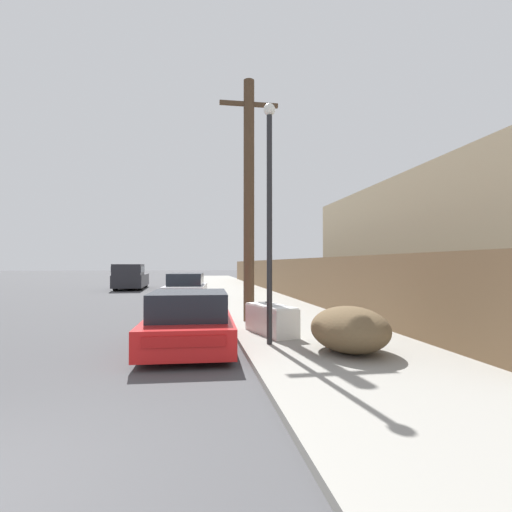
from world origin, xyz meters
TOP-DOWN VIEW (x-y plane):
  - sidewalk_curb at (5.30, 23.50)m, footprint 4.20×63.00m
  - discarded_fridge at (4.09, 6.48)m, footprint 1.07×1.92m
  - parked_sports_car_red at (2.09, 5.70)m, footprint 2.00×4.24m
  - car_parked_mid at (1.87, 16.16)m, footprint 2.15×4.72m
  - pickup_truck at (-2.27, 26.72)m, footprint 2.12×5.84m
  - utility_pole at (3.85, 8.73)m, footprint 1.80×0.33m
  - street_lamp at (3.81, 5.24)m, footprint 0.26×0.26m
  - brush_pile at (5.22, 4.24)m, footprint 1.48×1.95m
  - wooden_fence at (7.25, 21.89)m, footprint 0.08×40.42m
  - building_right_house at (12.57, 11.65)m, footprint 6.00×14.20m

SIDE VIEW (x-z plane):
  - sidewalk_curb at x=5.30m, z-range 0.00..0.12m
  - discarded_fridge at x=4.09m, z-range 0.11..0.84m
  - brush_pile at x=5.22m, z-range 0.12..1.02m
  - parked_sports_car_red at x=2.09m, z-range -0.06..1.20m
  - car_parked_mid at x=1.87m, z-range -0.05..1.36m
  - pickup_truck at x=-2.27m, z-range 0.00..1.82m
  - wooden_fence at x=7.25m, z-range 0.12..2.11m
  - building_right_house at x=12.57m, z-range 0.00..5.13m
  - street_lamp at x=3.81m, z-range 0.51..5.75m
  - utility_pole at x=3.85m, z-range 0.21..7.58m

